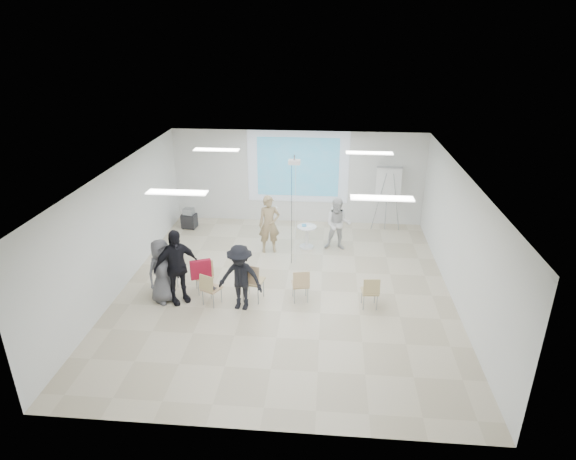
# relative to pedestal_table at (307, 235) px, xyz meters

# --- Properties ---
(floor) EXTENTS (8.00, 9.00, 0.10)m
(floor) POSITION_rel_pedestal_table_xyz_m (-0.40, -2.46, -0.43)
(floor) COLOR beige
(floor) RESTS_ON ground
(ceiling) EXTENTS (8.00, 9.00, 0.10)m
(ceiling) POSITION_rel_pedestal_table_xyz_m (-0.40, -2.46, 2.67)
(ceiling) COLOR white
(ceiling) RESTS_ON wall_back
(wall_back) EXTENTS (8.00, 0.10, 3.00)m
(wall_back) POSITION_rel_pedestal_table_xyz_m (-0.40, 2.09, 1.12)
(wall_back) COLOR silver
(wall_back) RESTS_ON floor
(wall_left) EXTENTS (0.10, 9.00, 3.00)m
(wall_left) POSITION_rel_pedestal_table_xyz_m (-4.45, -2.46, 1.12)
(wall_left) COLOR silver
(wall_left) RESTS_ON floor
(wall_right) EXTENTS (0.10, 9.00, 3.00)m
(wall_right) POSITION_rel_pedestal_table_xyz_m (3.65, -2.46, 1.12)
(wall_right) COLOR silver
(wall_right) RESTS_ON floor
(projection_halo) EXTENTS (3.20, 0.01, 2.30)m
(projection_halo) POSITION_rel_pedestal_table_xyz_m (-0.40, 2.02, 1.47)
(projection_halo) COLOR silver
(projection_halo) RESTS_ON wall_back
(projection_image) EXTENTS (2.60, 0.01, 1.90)m
(projection_image) POSITION_rel_pedestal_table_xyz_m (-0.40, 2.01, 1.47)
(projection_image) COLOR #3797BC
(projection_image) RESTS_ON wall_back
(pedestal_table) EXTENTS (0.63, 0.63, 0.69)m
(pedestal_table) POSITION_rel_pedestal_table_xyz_m (0.00, 0.00, 0.00)
(pedestal_table) COLOR silver
(pedestal_table) RESTS_ON floor
(player_left) EXTENTS (0.78, 0.62, 1.89)m
(player_left) POSITION_rel_pedestal_table_xyz_m (-1.05, -0.33, 0.56)
(player_left) COLOR tan
(player_left) RESTS_ON floor
(player_right) EXTENTS (0.85, 0.69, 1.71)m
(player_right) POSITION_rel_pedestal_table_xyz_m (0.89, -0.01, 0.47)
(player_right) COLOR silver
(player_right) RESTS_ON floor
(controller_left) EXTENTS (0.06, 0.12, 0.04)m
(controller_left) POSITION_rel_pedestal_table_xyz_m (-0.87, -0.08, 0.86)
(controller_left) COLOR silver
(controller_left) RESTS_ON player_left
(controller_right) EXTENTS (0.04, 0.12, 0.04)m
(controller_right) POSITION_rel_pedestal_table_xyz_m (0.71, 0.24, 0.77)
(controller_right) COLOR white
(controller_right) RESTS_ON player_right
(chair_far_left) EXTENTS (0.41, 0.44, 0.88)m
(chair_far_left) POSITION_rel_pedestal_table_xyz_m (-3.23, -2.84, 0.14)
(chair_far_left) COLOR tan
(chair_far_left) RESTS_ON floor
(chair_left_mid) EXTENTS (0.57, 0.58, 0.90)m
(chair_left_mid) POSITION_rel_pedestal_table_xyz_m (-2.32, -2.79, 0.15)
(chair_left_mid) COLOR tan
(chair_left_mid) RESTS_ON floor
(chair_left_inner) EXTENTS (0.51, 0.53, 0.81)m
(chair_left_inner) POSITION_rel_pedestal_table_xyz_m (-2.06, -3.33, 0.10)
(chair_left_inner) COLOR tan
(chair_left_inner) RESTS_ON floor
(chair_center) EXTENTS (0.55, 0.58, 0.98)m
(chair_center) POSITION_rel_pedestal_table_xyz_m (-1.12, -3.07, 0.20)
(chair_center) COLOR tan
(chair_center) RESTS_ON floor
(chair_right_inner) EXTENTS (0.46, 0.48, 0.83)m
(chair_right_inner) POSITION_rel_pedestal_table_xyz_m (0.01, -2.98, 0.11)
(chair_right_inner) COLOR tan
(chair_right_inner) RESTS_ON floor
(chair_right_far) EXTENTS (0.41, 0.43, 0.80)m
(chair_right_far) POSITION_rel_pedestal_table_xyz_m (1.61, -3.15, 0.09)
(chair_right_far) COLOR tan
(chair_right_far) RESTS_ON floor
(red_jacket) EXTENTS (0.49, 0.30, 0.47)m
(red_jacket) POSITION_rel_pedestal_table_xyz_m (-2.35, -2.94, 0.34)
(red_jacket) COLOR #AA142D
(red_jacket) RESTS_ON chair_left_mid
(laptop) EXTENTS (0.36, 0.32, 0.02)m
(laptop) POSITION_rel_pedestal_table_xyz_m (-2.03, -3.24, 0.05)
(laptop) COLOR black
(laptop) RESTS_ON chair_left_inner
(audience_left) EXTENTS (1.40, 1.32, 2.09)m
(audience_left) POSITION_rel_pedestal_table_xyz_m (-2.84, -3.22, 0.66)
(audience_left) COLOR black
(audience_left) RESTS_ON floor
(audience_mid) EXTENTS (1.24, 0.80, 1.79)m
(audience_mid) POSITION_rel_pedestal_table_xyz_m (-1.33, -3.38, 0.51)
(audience_mid) COLOR black
(audience_mid) RESTS_ON floor
(audience_outer) EXTENTS (0.96, 1.02, 1.75)m
(audience_outer) POSITION_rel_pedestal_table_xyz_m (-3.18, -3.21, 0.49)
(audience_outer) COLOR #57565B
(audience_outer) RESTS_ON floor
(flipchart_easel) EXTENTS (0.90, 0.68, 2.08)m
(flipchart_easel) POSITION_rel_pedestal_table_xyz_m (2.41, 1.52, 1.15)
(flipchart_easel) COLOR #94969C
(flipchart_easel) RESTS_ON floor
(av_cart) EXTENTS (0.48, 0.41, 0.66)m
(av_cart) POSITION_rel_pedestal_table_xyz_m (-3.81, 1.14, -0.08)
(av_cart) COLOR black
(av_cart) RESTS_ON floor
(ceiling_projector) EXTENTS (0.30, 0.25, 3.00)m
(ceiling_projector) POSITION_rel_pedestal_table_xyz_m (-0.30, -0.97, 2.31)
(ceiling_projector) COLOR white
(ceiling_projector) RESTS_ON ceiling
(fluor_panel_nw) EXTENTS (1.20, 0.30, 0.02)m
(fluor_panel_nw) POSITION_rel_pedestal_table_xyz_m (-2.40, -0.46, 2.59)
(fluor_panel_nw) COLOR white
(fluor_panel_nw) RESTS_ON ceiling
(fluor_panel_ne) EXTENTS (1.20, 0.30, 0.02)m
(fluor_panel_ne) POSITION_rel_pedestal_table_xyz_m (1.60, -0.46, 2.59)
(fluor_panel_ne) COLOR white
(fluor_panel_ne) RESTS_ON ceiling
(fluor_panel_sw) EXTENTS (1.20, 0.30, 0.02)m
(fluor_panel_sw) POSITION_rel_pedestal_table_xyz_m (-2.40, -3.96, 2.59)
(fluor_panel_sw) COLOR white
(fluor_panel_sw) RESTS_ON ceiling
(fluor_panel_se) EXTENTS (1.20, 0.30, 0.02)m
(fluor_panel_se) POSITION_rel_pedestal_table_xyz_m (1.60, -3.96, 2.59)
(fluor_panel_se) COLOR white
(fluor_panel_se) RESTS_ON ceiling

